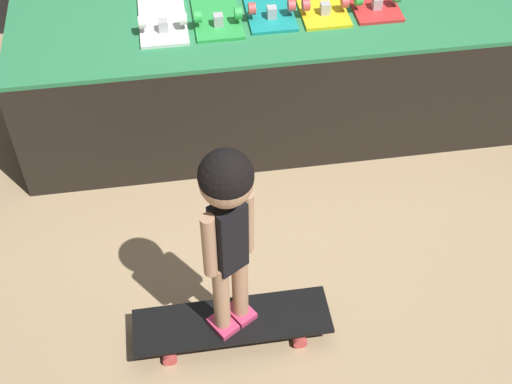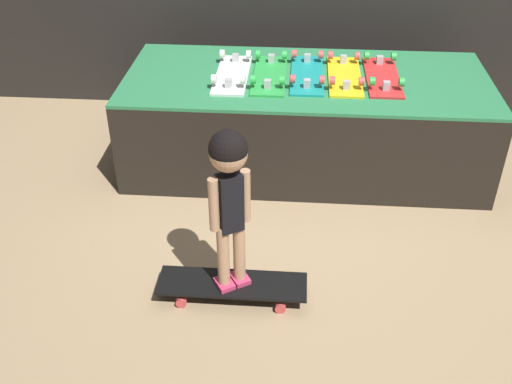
# 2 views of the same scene
# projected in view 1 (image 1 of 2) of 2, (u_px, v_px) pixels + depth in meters

# --- Properties ---
(ground_plane) EXTENTS (16.00, 16.00, 0.00)m
(ground_plane) POSITION_uv_depth(u_px,v_px,m) (283.00, 178.00, 3.27)
(ground_plane) COLOR tan
(display_rack) EXTENTS (2.28, 1.01, 0.61)m
(display_rack) POSITION_uv_depth(u_px,v_px,m) (264.00, 53.00, 3.44)
(display_rack) COLOR black
(display_rack) RESTS_ON ground_plane
(skateboard_white_on_rack) EXTENTS (0.20, 0.62, 0.09)m
(skateboard_white_on_rack) POSITION_uv_depth(u_px,v_px,m) (161.00, 4.00, 3.14)
(skateboard_white_on_rack) COLOR white
(skateboard_white_on_rack) RESTS_ON display_rack
(skateboard_on_floor) EXTENTS (0.73, 0.20, 0.09)m
(skateboard_on_floor) POSITION_uv_depth(u_px,v_px,m) (232.00, 323.00, 2.64)
(skateboard_on_floor) COLOR black
(skateboard_on_floor) RESTS_ON ground_plane
(child) EXTENTS (0.19, 0.17, 0.84)m
(child) POSITION_uv_depth(u_px,v_px,m) (227.00, 214.00, 2.21)
(child) COLOR #E03D6B
(child) RESTS_ON skateboard_on_floor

